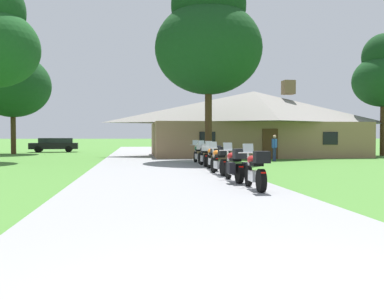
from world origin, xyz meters
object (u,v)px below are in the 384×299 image
object	(u,v)px
motorcycle_green_farthest_in_row	(198,153)
tree_right_of_lodge	(384,74)
tree_by_lodge_front	(209,36)
parked_black_suv_far_left	(55,144)
motorcycle_red_nearest_to_camera	(256,170)
motorcycle_orange_third_in_row	(219,160)
motorcycle_orange_fourth_in_row	(213,158)
motorcycle_black_fifth_in_row	(204,155)
bystander_blue_shirt_near_lodge	(274,146)
tree_left_far	(13,77)
motorcycle_red_second_in_row	(235,165)

from	to	relation	value
motorcycle_green_farthest_in_row	tree_right_of_lodge	xyz separation A→B (m)	(16.46, 8.55, 6.02)
tree_by_lodge_front	parked_black_suv_far_left	distance (m)	22.41
parked_black_suv_far_left	tree_right_of_lodge	bearing A→B (deg)	-117.87
motorcycle_red_nearest_to_camera	tree_right_of_lodge	world-z (taller)	tree_right_of_lodge
motorcycle_red_nearest_to_camera	motorcycle_green_farthest_in_row	xyz separation A→B (m)	(0.12, 11.76, 0.00)
motorcycle_orange_third_in_row	motorcycle_green_farthest_in_row	world-z (taller)	same
motorcycle_orange_fourth_in_row	parked_black_suv_far_left	world-z (taller)	parked_black_suv_far_left
motorcycle_black_fifth_in_row	tree_right_of_lodge	xyz separation A→B (m)	(16.50, 10.76, 6.02)
motorcycle_red_nearest_to_camera	bystander_blue_shirt_near_lodge	world-z (taller)	bystander_blue_shirt_near_lodge
motorcycle_orange_fourth_in_row	parked_black_suv_far_left	bearing A→B (deg)	113.69
motorcycle_orange_third_in_row	motorcycle_green_farthest_in_row	bearing A→B (deg)	83.38
motorcycle_red_nearest_to_camera	parked_black_suv_far_left	xyz separation A→B (m)	(-11.35, 31.65, 0.16)
tree_left_far	tree_by_lodge_front	xyz separation A→B (m)	(15.29, -13.14, 0.96)
motorcycle_green_farthest_in_row	parked_black_suv_far_left	xyz separation A→B (m)	(-11.46, 19.90, 0.16)
tree_by_lodge_front	tree_right_of_lodge	distance (m)	16.54
motorcycle_red_second_in_row	tree_right_of_lodge	size ratio (longest dim) A/B	0.21
motorcycle_red_nearest_to_camera	tree_by_lodge_front	size ratio (longest dim) A/B	0.17
parked_black_suv_far_left	motorcycle_orange_third_in_row	bearing A→B (deg)	-162.96
motorcycle_black_fifth_in_row	tree_by_lodge_front	distance (m)	8.78
motorcycle_green_farthest_in_row	bystander_blue_shirt_near_lodge	bearing A→B (deg)	22.27
motorcycle_green_farthest_in_row	motorcycle_orange_third_in_row	bearing A→B (deg)	-94.43
motorcycle_orange_fourth_in_row	motorcycle_black_fifth_in_row	distance (m)	2.46
motorcycle_red_nearest_to_camera	motorcycle_red_second_in_row	size ratio (longest dim) A/B	1.00
motorcycle_black_fifth_in_row	motorcycle_orange_third_in_row	bearing A→B (deg)	-91.59
tree_left_far	motorcycle_black_fifth_in_row	bearing A→B (deg)	-51.78
motorcycle_orange_fourth_in_row	motorcycle_green_farthest_in_row	size ratio (longest dim) A/B	1.00
motorcycle_black_fifth_in_row	motorcycle_green_farthest_in_row	size ratio (longest dim) A/B	1.00
tree_left_far	tree_right_of_lodge	bearing A→B (deg)	-13.33
parked_black_suv_far_left	tree_left_far	bearing A→B (deg)	139.87
motorcycle_orange_third_in_row	motorcycle_orange_fourth_in_row	world-z (taller)	same
motorcycle_red_nearest_to_camera	tree_right_of_lodge	bearing A→B (deg)	52.44
tree_left_far	tree_right_of_lodge	distance (m)	31.56
motorcycle_red_nearest_to_camera	bystander_blue_shirt_near_lodge	distance (m)	15.20
motorcycle_orange_fourth_in_row	motorcycle_red_second_in_row	bearing A→B (deg)	-92.99
tree_left_far	motorcycle_red_second_in_row	bearing A→B (deg)	-61.13
motorcycle_orange_fourth_in_row	parked_black_suv_far_left	distance (m)	27.10
motorcycle_green_farthest_in_row	tree_right_of_lodge	size ratio (longest dim) A/B	0.21
motorcycle_orange_third_in_row	motorcycle_orange_fourth_in_row	xyz separation A→B (m)	(0.14, 2.25, 0.00)
motorcycle_black_fifth_in_row	bystander_blue_shirt_near_lodge	world-z (taller)	bystander_blue_shirt_near_lodge
motorcycle_red_second_in_row	motorcycle_black_fifth_in_row	xyz separation A→B (m)	(0.16, 7.44, 0.01)
motorcycle_red_nearest_to_camera	parked_black_suv_far_left	size ratio (longest dim) A/B	0.44
motorcycle_orange_third_in_row	tree_left_far	size ratio (longest dim) A/B	0.19
motorcycle_red_nearest_to_camera	motorcycle_red_second_in_row	distance (m)	2.10
motorcycle_red_nearest_to_camera	tree_by_lodge_front	distance (m)	16.18
tree_right_of_lodge	parked_black_suv_far_left	size ratio (longest dim) A/B	2.08
motorcycle_orange_third_in_row	motorcycle_black_fifth_in_row	xyz separation A→B (m)	(0.15, 4.72, 0.00)
tree_right_of_lodge	tree_left_far	bearing A→B (deg)	166.67
motorcycle_green_farthest_in_row	bystander_blue_shirt_near_lodge	size ratio (longest dim) A/B	1.25
tree_right_of_lodge	parked_black_suv_far_left	distance (m)	30.70
motorcycle_red_nearest_to_camera	motorcycle_black_fifth_in_row	size ratio (longest dim) A/B	1.00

